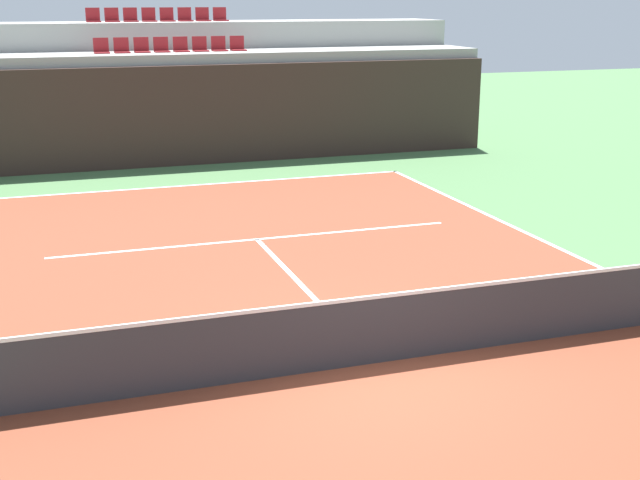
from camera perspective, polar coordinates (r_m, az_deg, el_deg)
The scene contains 11 objects.
ground_plane at distance 11.61m, azimuth 3.80°, elevation -8.24°, with size 80.00×80.00×0.00m, color #477042.
court_surface at distance 11.61m, azimuth 3.80°, elevation -8.21°, with size 11.00×24.00×0.01m, color brown.
baseline_far at distance 22.61m, azimuth -7.77°, elevation 3.70°, with size 11.00×0.10×0.00m, color white.
service_line_far at distance 17.34m, azimuth -4.23°, elevation 0.05°, with size 8.26×0.10×0.00m, color white.
centre_service_line at distance 14.40m, azimuth -1.03°, elevation -3.26°, with size 0.10×6.40×0.00m, color white.
back_wall at distance 25.23m, azimuth -9.20°, elevation 8.19°, with size 19.19×0.30×2.87m, color #33231E.
stands_tier_lower at distance 26.54m, azimuth -9.71°, elevation 8.87°, with size 19.19×2.40×3.17m, color #9E9E99.
stands_tier_upper at distance 28.85m, azimuth -10.52°, elevation 10.20°, with size 19.19×2.40×3.99m, color #9E9E99.
seating_row_lower at distance 26.48m, azimuth -9.92°, elevation 12.56°, with size 4.51×0.44×0.44m.
seating_row_upper at distance 28.82m, azimuth -10.77°, elevation 14.41°, with size 4.51×0.44×0.44m.
tennis_net at distance 11.41m, azimuth 3.84°, elevation -5.91°, with size 11.08×0.08×1.07m.
Camera 1 is at (-4.09, -9.77, 4.75)m, focal length 47.85 mm.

